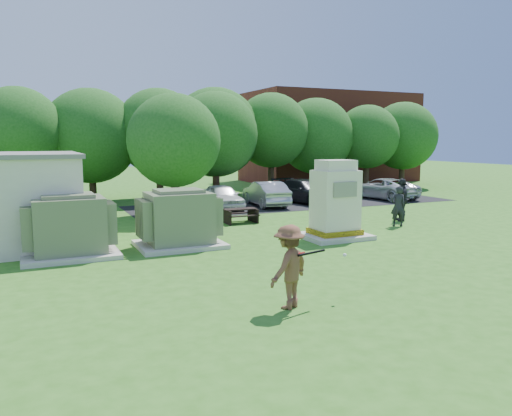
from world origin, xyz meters
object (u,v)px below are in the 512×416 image
transformer_right (179,220)px  person_by_generator (398,206)px  car_dark (306,191)px  person_at_picnic (208,215)px  person_walking_right (402,200)px  car_white (222,197)px  generator_cabinet (335,204)px  picnic_table (240,214)px  transformer_left (69,227)px  car_silver_a (266,194)px  car_silver_b (382,188)px  batter (289,267)px

transformer_right → person_by_generator: 9.98m
person_by_generator → car_dark: 8.84m
person_at_picnic → person_walking_right: size_ratio=0.73×
car_white → person_walking_right: bearing=-47.6°
generator_cabinet → person_walking_right: (5.25, 2.26, -0.33)m
picnic_table → transformer_left: bearing=-153.4°
transformer_right → picnic_table: (3.97, 3.85, -0.56)m
transformer_right → person_at_picnic: transformer_right is taller
car_dark → car_white: bearing=171.7°
person_walking_right → car_dark: 7.75m
transformer_left → car_silver_a: size_ratio=0.69×
car_white → car_silver_a: car_silver_a is taller
generator_cabinet → transformer_left: bearing=173.8°
picnic_table → car_dark: 8.22m
generator_cabinet → car_silver_b: (10.11, 9.74, -0.65)m
person_by_generator → car_dark: (0.46, 8.83, -0.18)m
transformer_left → generator_cabinet: generator_cabinet is taller
transformer_right → person_at_picnic: size_ratio=2.04×
car_silver_b → person_at_picnic: bearing=14.7°
car_dark → car_silver_b: size_ratio=1.00×
generator_cabinet → car_dark: (4.52, 9.96, -0.62)m
picnic_table → transformer_right: bearing=-135.9°
person_by_generator → person_walking_right: bearing=-113.2°
generator_cabinet → picnic_table: generator_cabinet is taller
car_silver_a → car_silver_b: bearing=-174.5°
transformer_left → car_dark: transformer_left is taller
transformer_left → transformer_right: bearing=0.0°
batter → car_silver_a: batter is taller
transformer_left → picnic_table: transformer_left is taller
person_at_picnic → car_white: (3.06, 6.37, -0.05)m
picnic_table → person_by_generator: (6.01, -3.77, 0.48)m
batter → car_silver_b: (15.60, 16.16, -0.28)m
generator_cabinet → car_white: 9.74m
transformer_left → car_dark: 16.72m
transformer_right → batter: bearing=-86.8°
car_dark → car_silver_b: bearing=-13.7°
transformer_left → transformer_right: size_ratio=1.00×
generator_cabinet → car_silver_a: bearing=79.9°
transformer_left → person_walking_right: transformer_left is taller
person_walking_right → car_silver_a: person_walking_right is taller
transformer_left → person_at_picnic: (5.55, 2.25, -0.24)m
picnic_table → car_silver_a: car_silver_a is taller
transformer_right → car_silver_b: size_ratio=0.61×
transformer_left → car_silver_b: (19.73, 8.69, -0.29)m
car_white → car_silver_b: size_ratio=0.82×
picnic_table → car_white: car_white is taller
batter → transformer_right: bearing=-114.8°
car_dark → person_walking_right: bearing=-95.9°
batter → car_silver_a: (7.23, 16.19, -0.24)m
person_by_generator → picnic_table: bearing=-8.7°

